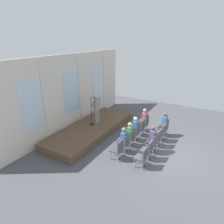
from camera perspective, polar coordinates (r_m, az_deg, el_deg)
The scene contains 23 objects.
ground_plane at distance 9.68m, azimuth 15.66°, elevation -11.40°, with size 14.63×14.63×0.00m, color #4C4C51.
rear_partition at distance 11.33m, azimuth -11.67°, elevation 5.49°, with size 10.02×0.14×4.23m.
stage_platform at distance 11.17m, azimuth -5.81°, elevation -4.94°, with size 5.96×2.12×0.40m, color brown.
speaker at distance 11.04m, azimuth -4.45°, elevation 1.52°, with size 0.51×0.69×1.71m.
mic_stand at distance 11.11m, azimuth -5.90°, elevation -2.04°, with size 0.28×0.28×1.55m.
chair_r0_c0 at distance 8.64m, azimuth 1.71°, elevation -10.61°, with size 0.46×0.44×0.94m.
chair_r0_c1 at distance 9.12m, azimuth 3.64°, elevation -8.79°, with size 0.46×0.44×0.94m.
audience_r0_c1 at distance 9.07m, azimuth 3.19°, elevation -7.70°, with size 0.36×0.39×1.28m.
chair_r0_c2 at distance 9.63m, azimuth 5.35°, elevation -7.15°, with size 0.46×0.44×0.94m.
audience_r0_c2 at distance 9.58m, azimuth 4.93°, elevation -6.10°, with size 0.36×0.39×1.28m.
chair_r0_c3 at distance 10.15m, azimuth 6.88°, elevation -5.67°, with size 0.46×0.44×0.94m.
audience_r0_c3 at distance 10.08m, azimuth 6.51°, elevation -4.52°, with size 0.36×0.39×1.34m.
chair_r0_c4 at distance 10.68m, azimuth 8.25°, elevation -4.33°, with size 0.46×0.44×0.94m.
chair_r0_c5 at distance 11.22m, azimuth 9.49°, elevation -3.12°, with size 0.46×0.44×0.94m.
audience_r0_c5 at distance 11.16m, azimuth 9.18°, elevation -1.99°, with size 0.36×0.39×1.37m.
chair_r1_c0 at distance 8.25m, azimuth 8.78°, elevation -12.56°, with size 0.46×0.44×0.94m.
chair_r1_c1 at distance 8.76m, azimuth 10.36°, elevation -10.51°, with size 0.46×0.44×0.94m.
chair_r1_c2 at distance 9.28m, azimuth 11.74°, elevation -8.69°, with size 0.46×0.44×0.94m.
audience_r1_c2 at distance 9.19m, azimuth 11.38°, elevation -7.36°, with size 0.36×0.39×1.37m.
chair_r1_c3 at distance 9.82m, azimuth 12.96°, elevation -7.05°, with size 0.46×0.44×0.94m.
chair_r1_c4 at distance 10.36m, azimuth 14.05°, elevation -5.59°, with size 0.46×0.44×0.94m.
chair_r1_c5 at distance 10.92m, azimuth 15.02°, elevation -4.27°, with size 0.46×0.44×0.94m.
audience_r1_c5 at distance 10.85m, azimuth 14.73°, elevation -3.12°, with size 0.36×0.39×1.37m.
Camera 1 is at (-8.07, -1.73, 5.06)m, focal length 31.58 mm.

